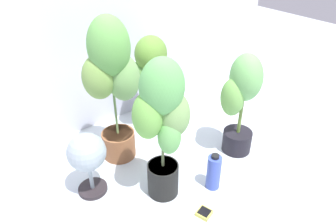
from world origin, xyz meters
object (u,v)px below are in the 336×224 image
potted_plant_back_center (152,78)px  potted_plant_front_right (241,98)px  potted_plant_back_left (112,79)px  nutrient_bottle (214,172)px  hygrometer_box (204,213)px  floor_fan (87,155)px  potted_plant_front_left (163,120)px

potted_plant_back_center → potted_plant_front_right: bearing=-65.8°
potted_plant_back_left → nutrient_bottle: 0.86m
potted_plant_front_right → hygrometer_box: size_ratio=7.52×
potted_plant_front_right → floor_fan: 1.05m
hygrometer_box → potted_plant_front_left: bearing=-1.4°
potted_plant_front_left → floor_fan: bearing=140.7°
potted_plant_back_left → hygrometer_box: (0.11, -0.77, -0.59)m
potted_plant_back_center → potted_plant_front_left: potted_plant_front_left is taller
potted_plant_back_left → floor_fan: (-0.31, -0.20, -0.32)m
potted_plant_back_left → nutrient_bottle: size_ratio=3.93×
hygrometer_box → floor_fan: 0.76m
potted_plant_back_center → potted_plant_front_left: (-0.38, -0.64, 0.10)m
potted_plant_front_right → floor_fan: (-1.00, 0.27, -0.15)m
potted_plant_back_left → potted_plant_front_left: (0.03, -0.48, -0.07)m
potted_plant_front_left → potted_plant_front_right: size_ratio=1.20×
potted_plant_front_left → potted_plant_front_right: (0.66, 0.01, -0.10)m
potted_plant_back_left → floor_fan: size_ratio=2.38×
potted_plant_back_center → potted_plant_front_left: bearing=-120.7°
nutrient_bottle → potted_plant_back_center: bearing=82.6°
nutrient_bottle → floor_fan: bearing=144.9°
potted_plant_back_center → hygrometer_box: (-0.30, -0.92, -0.42)m
potted_plant_front_left → potted_plant_back_left: bearing=93.7°
potted_plant_front_left → floor_fan: (-0.34, 0.28, -0.25)m
hygrometer_box → potted_plant_front_right: bearing=-79.3°
potted_plant_front_left → floor_fan: potted_plant_front_left is taller
potted_plant_back_left → nutrient_bottle: potted_plant_back_left is taller
potted_plant_back_center → nutrient_bottle: potted_plant_back_center is taller
hygrometer_box → floor_fan: bearing=20.0°
hygrometer_box → floor_fan: (-0.42, 0.57, 0.28)m
potted_plant_front_right → hygrometer_box: 0.78m
hygrometer_box → nutrient_bottle: (0.20, 0.13, 0.11)m
hygrometer_box → nutrient_bottle: bearing=-72.6°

